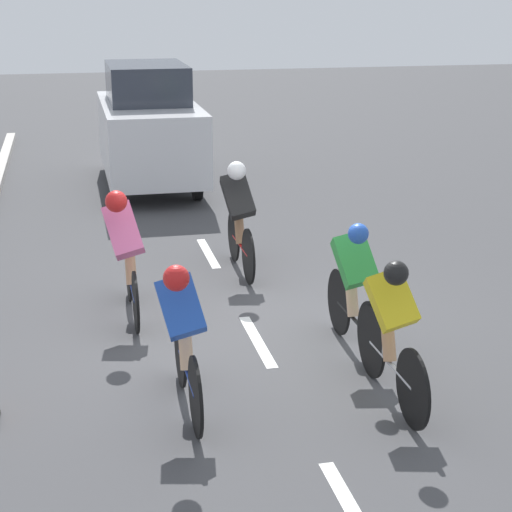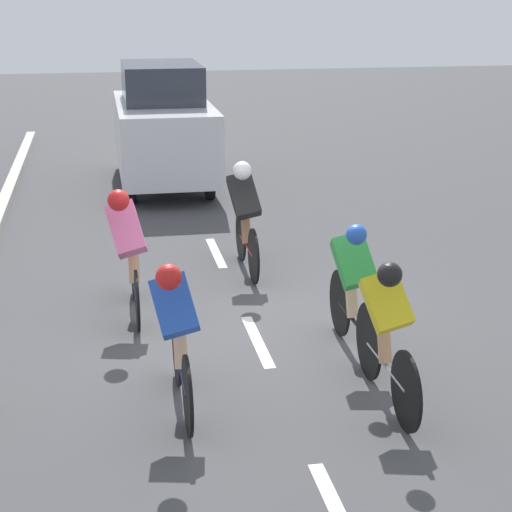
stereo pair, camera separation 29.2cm
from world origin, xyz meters
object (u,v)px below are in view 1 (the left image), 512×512
cyclist_pink (126,249)px  support_car (149,127)px  cyclist_yellow (391,327)px  cyclist_green (354,285)px  cyclist_black (239,214)px  cyclist_blue (183,333)px

cyclist_pink → support_car: (-0.93, -6.69, 0.29)m
cyclist_yellow → cyclist_pink: (2.13, -2.60, 0.08)m
cyclist_green → cyclist_black: cyclist_black is taller
cyclist_blue → cyclist_black: size_ratio=0.98×
cyclist_pink → support_car: bearing=-97.9°
cyclist_pink → cyclist_yellow: bearing=129.3°
cyclist_black → cyclist_blue: bearing=71.5°
cyclist_green → cyclist_pink: size_ratio=1.02×
cyclist_green → cyclist_yellow: bearing=88.5°
cyclist_yellow → support_car: bearing=-82.6°
cyclist_yellow → cyclist_green: size_ratio=1.00×
cyclist_green → cyclist_black: bearing=-77.4°
cyclist_pink → cyclist_black: 2.00m
cyclist_black → support_car: 5.46m
cyclist_blue → cyclist_green: 2.04m
cyclist_blue → cyclist_yellow: 1.83m
cyclist_pink → cyclist_black: same height
support_car → cyclist_blue: bearing=86.1°
cyclist_green → support_car: 8.30m
cyclist_blue → cyclist_black: cyclist_black is taller
cyclist_yellow → support_car: 9.38m
cyclist_yellow → cyclist_black: 3.92m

